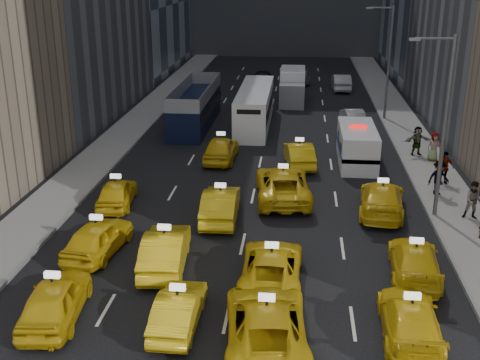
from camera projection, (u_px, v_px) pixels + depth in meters
The scene contains 35 objects.
ground at pixel (220, 350), 19.86m from camera, with size 160.00×160.00×0.00m, color black.
sidewalk_west at pixel (123, 136), 44.20m from camera, with size 3.00×90.00×0.15m, color gray.
sidewalk_east at pixel (414, 143), 42.25m from camera, with size 3.00×90.00×0.15m, color gray.
curb_west at pixel (142, 136), 44.06m from camera, with size 0.15×90.00×0.18m, color slate.
curb_east at pixel (393, 143), 42.38m from camera, with size 0.15×90.00×0.18m, color slate.
streetlight_near at pixel (443, 122), 28.56m from camera, with size 2.15×0.22×9.00m.
streetlight_far at pixel (388, 59), 47.27m from camera, with size 2.15×0.22×9.00m.
taxi_4 at pixel (55, 300), 21.35m from camera, with size 1.83×4.54×1.55m, color gold.
taxi_5 at pixel (178, 309), 20.95m from camera, with size 1.40×4.01×1.32m, color gold.
taxi_6 at pixel (266, 324), 19.83m from camera, with size 2.67×5.78×1.61m, color gold.
taxi_7 at pixel (410, 319), 20.32m from camera, with size 1.92×4.73×1.37m, color gold.
taxi_8 at pixel (98, 238), 26.18m from camera, with size 1.79×4.45×1.52m, color gold.
taxi_9 at pixel (165, 249), 25.04m from camera, with size 1.68×4.82×1.59m, color gold.
taxi_10 at pixel (271, 266), 23.80m from camera, with size 2.37×5.15×1.43m, color gold.
taxi_11 at pixel (415, 261), 24.30m from camera, with size 1.93×4.74×1.37m, color gold.
taxi_12 at pixel (117, 193), 31.43m from camera, with size 1.67×4.15×1.41m, color gold.
taxi_13 at pixel (221, 204), 29.74m from camera, with size 1.66×4.77×1.57m, color gold.
taxi_14 at pixel (283, 184), 32.27m from camera, with size 2.75×5.96×1.66m, color gold.
taxi_15 at pixel (382, 199), 30.50m from camera, with size 2.15×5.29×1.54m, color gold.
taxi_16 at pixel (221, 149), 38.59m from camera, with size 1.88×4.67×1.59m, color gold.
taxi_17 at pixel (299, 154), 37.66m from camera, with size 1.58×4.52×1.49m, color gold.
nypd_van at pixel (357, 146), 38.01m from camera, with size 2.85×6.00×2.49m.
double_decker at pixel (195, 105), 46.77m from camera, with size 3.70×11.22×3.20m.
city_bus at pixel (255, 107), 46.83m from camera, with size 3.04×11.44×2.92m.
box_truck at pixel (292, 87), 54.60m from camera, with size 2.34×6.48×2.94m.
misc_car_0 at pixel (353, 117), 47.06m from camera, with size 1.43×4.09×1.35m, color #B0B4B8.
misc_car_1 at pixel (201, 85), 58.57m from camera, with size 2.59×5.62×1.56m, color black.
misc_car_2 at pixel (298, 75), 63.84m from camera, with size 2.27×5.58×1.62m, color gray.
misc_car_3 at pixel (263, 78), 62.27m from camera, with size 1.91×4.76×1.62m, color black.
misc_car_4 at pixel (341, 82), 60.08m from camera, with size 1.69×4.85×1.60m, color #A3A5AA.
pedestrian_1 at pixel (474, 200), 29.37m from camera, with size 0.93×0.51×1.92m, color gray.
pedestrian_2 at pixel (439, 178), 32.44m from camera, with size 1.25×0.52×1.93m, color gray.
pedestrian_3 at pixel (444, 168), 34.09m from camera, with size 1.11×0.51×1.90m, color gray.
pedestrian_4 at pixel (434, 147), 38.12m from camera, with size 0.89×0.49×1.82m, color gray.
pedestrian_5 at pixel (417, 141), 39.21m from camera, with size 1.77×0.51×1.91m, color gray.
Camera 1 is at (2.32, -16.61, 12.04)m, focal length 45.00 mm.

